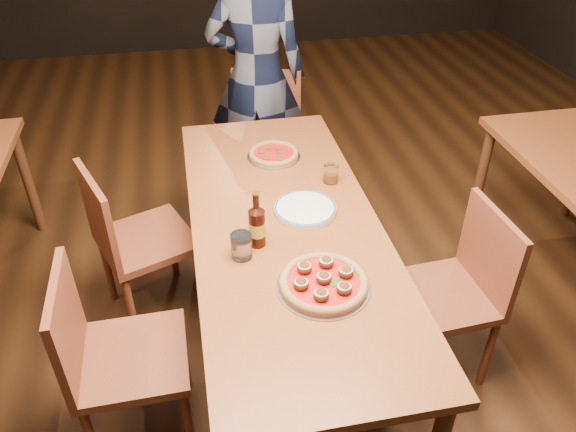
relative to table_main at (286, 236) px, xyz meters
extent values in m
plane|color=black|center=(0.00, 0.00, -0.68)|extent=(9.00, 9.00, 0.00)
cube|color=brown|center=(0.00, 0.00, 0.05)|extent=(0.80, 2.00, 0.04)
cylinder|color=#4F2A16|center=(-0.34, 0.94, -0.32)|extent=(0.06, 0.06, 0.71)
cylinder|color=#4F2A16|center=(0.34, 0.94, -0.32)|extent=(0.06, 0.06, 0.71)
cylinder|color=#4F2A16|center=(-1.36, 1.24, -0.32)|extent=(0.06, 0.06, 0.71)
cylinder|color=#4F2A16|center=(1.36, 0.74, -0.32)|extent=(0.06, 0.06, 0.71)
cylinder|color=#B7B7BF|center=(0.06, -0.42, 0.07)|extent=(0.35, 0.35, 0.01)
cylinder|color=#B2744A|center=(0.06, -0.42, 0.09)|extent=(0.33, 0.33, 0.02)
torus|color=#B2744A|center=(0.06, -0.42, 0.10)|extent=(0.33, 0.33, 0.03)
cylinder|color=#B80A14|center=(0.06, -0.42, 0.10)|extent=(0.26, 0.26, 0.00)
cylinder|color=#B7B7BF|center=(0.05, 0.57, 0.07)|extent=(0.27, 0.27, 0.01)
cylinder|color=#B2744A|center=(0.05, 0.57, 0.09)|extent=(0.25, 0.25, 0.02)
torus|color=#B2744A|center=(0.05, 0.57, 0.09)|extent=(0.25, 0.25, 0.03)
cylinder|color=#B80A14|center=(0.05, 0.57, 0.09)|extent=(0.19, 0.19, 0.00)
cylinder|color=white|center=(0.10, 0.06, 0.08)|extent=(0.27, 0.27, 0.03)
cylinder|color=black|center=(-0.14, -0.12, 0.15)|extent=(0.07, 0.07, 0.16)
cylinder|color=black|center=(-0.14, -0.12, 0.27)|extent=(0.03, 0.03, 0.08)
cylinder|color=gold|center=(-0.14, -0.12, 0.15)|extent=(0.07, 0.07, 0.06)
cylinder|color=white|center=(-0.21, -0.19, 0.12)|extent=(0.08, 0.08, 0.11)
cylinder|color=#915310|center=(0.27, 0.28, 0.12)|extent=(0.07, 0.07, 0.09)
imported|color=black|center=(0.08, 1.38, 0.17)|extent=(0.70, 0.55, 1.70)
camera|label=1|loc=(-0.36, -1.90, 1.50)|focal=35.00mm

